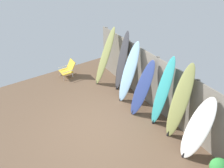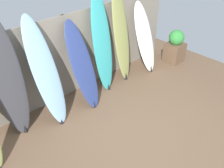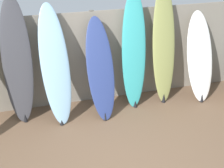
% 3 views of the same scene
% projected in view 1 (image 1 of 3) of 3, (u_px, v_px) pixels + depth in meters
% --- Properties ---
extents(ground, '(7.68, 7.68, 0.00)m').
position_uv_depth(ground, '(100.00, 128.00, 6.48)').
color(ground, brown).
extents(fence_back, '(6.08, 0.11, 1.80)m').
position_uv_depth(fence_back, '(154.00, 83.00, 6.86)').
color(fence_back, gray).
rests_on(fence_back, ground).
extents(surfboard_olive_0, '(0.44, 0.92, 2.12)m').
position_uv_depth(surfboard_olive_0, '(105.00, 57.00, 7.97)').
color(surfboard_olive_0, olive).
rests_on(surfboard_olive_0, ground).
extents(surfboard_charcoal_1, '(0.57, 0.53, 2.20)m').
position_uv_depth(surfboard_charcoal_1, '(122.00, 62.00, 7.58)').
color(surfboard_charcoal_1, '#38383D').
rests_on(surfboard_charcoal_1, ground).
extents(surfboard_skyblue_2, '(0.56, 0.79, 2.05)m').
position_uv_depth(surfboard_skyblue_2, '(129.00, 73.00, 7.13)').
color(surfboard_skyblue_2, '#8CB7D6').
rests_on(surfboard_skyblue_2, ground).
extents(surfboard_navy_3, '(0.51, 0.76, 1.76)m').
position_uv_depth(surfboard_navy_3, '(142.00, 89.00, 6.64)').
color(surfboard_navy_3, navy).
rests_on(surfboard_navy_3, ground).
extents(surfboard_teal_4, '(0.50, 0.52, 2.19)m').
position_uv_depth(surfboard_teal_4, '(162.00, 93.00, 6.13)').
color(surfboard_teal_4, teal).
rests_on(surfboard_teal_4, ground).
extents(surfboard_olive_5, '(0.49, 0.49, 2.26)m').
position_uv_depth(surfboard_olive_5, '(179.00, 103.00, 5.70)').
color(surfboard_olive_5, olive).
rests_on(surfboard_olive_5, ground).
extents(surfboard_white_6, '(0.56, 0.68, 1.71)m').
position_uv_depth(surfboard_white_6, '(197.00, 129.00, 5.30)').
color(surfboard_white_6, white).
rests_on(surfboard_white_6, ground).
extents(beach_chair, '(0.50, 0.59, 0.62)m').
position_uv_depth(beach_chair, '(68.00, 69.00, 8.71)').
color(beach_chair, silver).
rests_on(beach_chair, ground).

